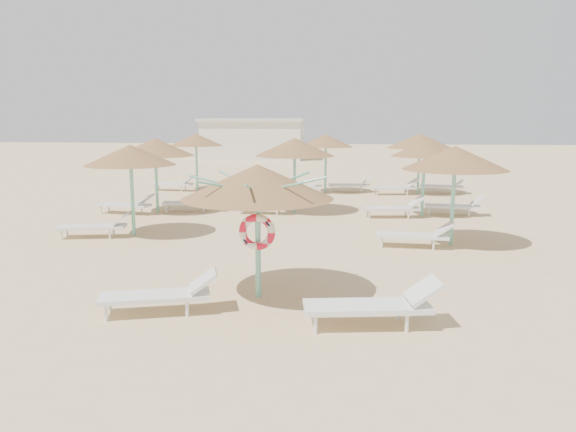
# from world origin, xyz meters

# --- Properties ---
(ground) EXTENTS (120.00, 120.00, 0.00)m
(ground) POSITION_xyz_m (0.00, 0.00, 0.00)
(ground) COLOR #CCB67C
(ground) RESTS_ON ground
(main_palapa) EXTENTS (2.91, 2.91, 2.61)m
(main_palapa) POSITION_xyz_m (-0.19, 0.02, 2.26)
(main_palapa) COLOR #72C5B0
(main_palapa) RESTS_ON ground
(lounger_main_a) EXTENTS (2.18, 1.17, 0.76)m
(lounger_main_a) POSITION_xyz_m (-1.76, -1.08, 0.36)
(lounger_main_a) COLOR silver
(lounger_main_a) RESTS_ON ground
(lounger_main_b) EXTENTS (2.35, 1.01, 0.83)m
(lounger_main_b) POSITION_xyz_m (2.02, -1.36, 0.39)
(lounger_main_b) COLOR silver
(lounger_main_b) RESTS_ON ground
(palapa_field) EXTENTS (19.45, 13.28, 2.72)m
(palapa_field) POSITION_xyz_m (0.79, 10.01, 2.31)
(palapa_field) COLOR #72C5B0
(palapa_field) RESTS_ON ground
(service_hut) EXTENTS (8.40, 4.40, 3.25)m
(service_hut) POSITION_xyz_m (-6.00, 35.00, 1.64)
(service_hut) COLOR silver
(service_hut) RESTS_ON ground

